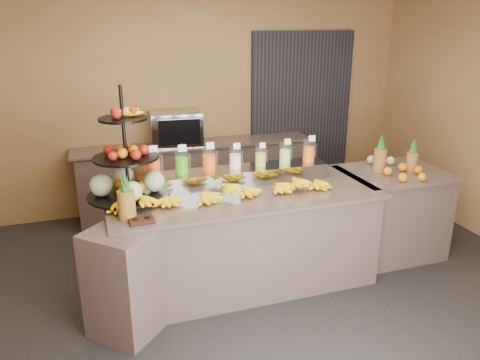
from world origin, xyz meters
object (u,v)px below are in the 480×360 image
banana_heap (224,191)px  right_fruit_pile (400,167)px  fruit_stand (133,172)px  oven_warmer (176,128)px  condiment_caddy (141,220)px  pitcher_tray (235,176)px

banana_heap → right_fruit_pile: bearing=2.4°
fruit_stand → oven_warmer: (0.73, 1.80, -0.04)m
banana_heap → condiment_caddy: bearing=-158.8°
banana_heap → oven_warmer: size_ratio=3.20×
condiment_caddy → oven_warmer: (0.74, 2.31, 0.20)m
pitcher_tray → condiment_caddy: size_ratio=9.59×
pitcher_tray → fruit_stand: fruit_stand is taller
banana_heap → fruit_stand: (-0.75, 0.21, 0.18)m
pitcher_tray → oven_warmer: oven_warmer is taller
right_fruit_pile → oven_warmer: 2.74m
pitcher_tray → condiment_caddy: (-0.99, -0.64, -0.06)m
fruit_stand → right_fruit_pile: bearing=8.7°
condiment_caddy → pitcher_tray: bearing=33.0°
fruit_stand → right_fruit_pile: fruit_stand is taller
condiment_caddy → banana_heap: bearing=21.2°
banana_heap → condiment_caddy: banana_heap is taller
pitcher_tray → banana_heap: size_ratio=0.92×
banana_heap → pitcher_tray: bearing=57.2°
condiment_caddy → right_fruit_pile: bearing=8.0°
banana_heap → oven_warmer: (-0.02, 2.01, 0.14)m
pitcher_tray → right_fruit_pile: 1.72m
condiment_caddy → right_fruit_pile: right_fruit_pile is taller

